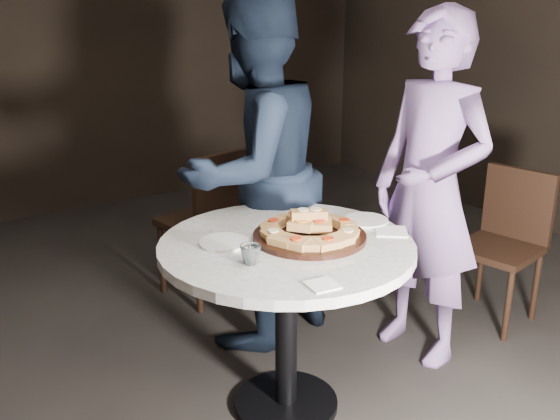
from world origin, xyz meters
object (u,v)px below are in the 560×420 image
object	(u,v)px
water_glass	(251,254)
chair_far	(213,214)
focaccia_pile	(310,227)
chair_right	(506,235)
serving_board	(310,236)
diner_teal	(430,191)
table	(286,275)
diner_navy	(254,173)

from	to	relation	value
water_glass	chair_far	xyz separation A→B (m)	(0.50, 1.30, -0.30)
focaccia_pile	chair_right	world-z (taller)	focaccia_pile
focaccia_pile	water_glass	xyz separation A→B (m)	(-0.35, -0.09, -0.01)
chair_far	water_glass	bearing A→B (deg)	57.60
serving_board	diner_teal	distance (m)	0.79
table	chair_far	bearing A→B (deg)	77.89
chair_right	water_glass	bearing A→B (deg)	-96.48
diner_navy	chair_right	bearing A→B (deg)	142.12
serving_board	chair_right	world-z (taller)	chair_right
serving_board	chair_far	distance (m)	1.25
serving_board	water_glass	xyz separation A→B (m)	(-0.35, -0.09, 0.03)
diner_navy	water_glass	bearing A→B (deg)	44.46
water_glass	diner_teal	distance (m)	1.14
focaccia_pile	water_glass	bearing A→B (deg)	-165.46
chair_far	chair_right	distance (m)	1.74
focaccia_pile	diner_navy	xyz separation A→B (m)	(0.13, 0.68, 0.07)
table	chair_far	distance (m)	1.21
focaccia_pile	diner_navy	size ratio (longest dim) A/B	0.24
focaccia_pile	chair_right	bearing A→B (deg)	2.67
focaccia_pile	diner_teal	world-z (taller)	diner_teal
focaccia_pile	water_glass	distance (m)	0.36
chair_far	chair_right	size ratio (longest dim) A/B	1.09
serving_board	diner_teal	xyz separation A→B (m)	(0.78, 0.05, 0.06)
serving_board	water_glass	distance (m)	0.36
chair_right	diner_navy	size ratio (longest dim) A/B	0.47
serving_board	water_glass	size ratio (longest dim) A/B	5.88
focaccia_pile	chair_far	world-z (taller)	chair_far
table	diner_navy	distance (m)	0.75
table	chair_right	world-z (taller)	chair_right
table	diner_navy	world-z (taller)	diner_navy
chair_right	serving_board	bearing A→B (deg)	-98.79
serving_board	diner_navy	world-z (taller)	diner_navy
serving_board	water_glass	bearing A→B (deg)	-165.57
focaccia_pile	chair_far	bearing A→B (deg)	82.97
diner_navy	serving_board	bearing A→B (deg)	65.68
table	chair_far	xyz separation A→B (m)	(0.25, 1.18, -0.11)
focaccia_pile	diner_navy	world-z (taller)	diner_navy
focaccia_pile	serving_board	bearing A→B (deg)	-111.49
serving_board	diner_navy	bearing A→B (deg)	79.19
table	diner_teal	world-z (taller)	diner_teal
chair_right	diner_navy	xyz separation A→B (m)	(-1.34, 0.61, 0.43)
chair_far	diner_teal	distance (m)	1.36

